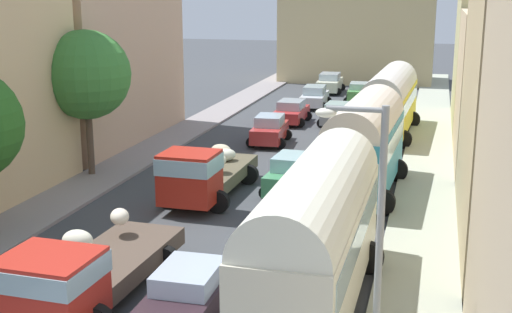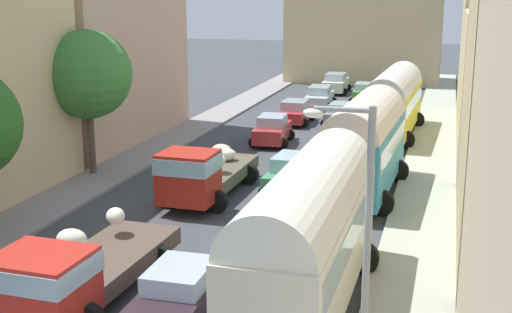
{
  "view_description": "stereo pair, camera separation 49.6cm",
  "coord_description": "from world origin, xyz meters",
  "px_view_note": "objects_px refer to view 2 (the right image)",
  "views": [
    {
      "loc": [
        7.46,
        -9.37,
        8.58
      ],
      "look_at": [
        0.0,
        18.65,
        1.42
      ],
      "focal_mm": 47.97,
      "sensor_mm": 36.0,
      "label": 1
    },
    {
      "loc": [
        7.94,
        -9.24,
        8.58
      ],
      "look_at": [
        0.0,
        18.65,
        1.42
      ],
      "focal_mm": 47.97,
      "sensor_mm": 36.0,
      "label": 2
    }
  ],
  "objects_px": {
    "car_6": "(342,114)",
    "parked_bus_2": "(394,99)",
    "car_5": "(293,175)",
    "car_7": "(364,93)",
    "car_0": "(272,130)",
    "car_3": "(336,83)",
    "car_4": "(181,295)",
    "car_2": "(320,97)",
    "cargo_truck_1": "(202,172)",
    "parked_bus_0": "(309,229)",
    "cargo_truck_0": "(73,270)",
    "parked_bus_1": "(365,141)",
    "car_1": "(295,112)",
    "streetlamp_near": "(359,226)"
  },
  "relations": [
    {
      "from": "car_1",
      "to": "car_4",
      "type": "distance_m",
      "value": 27.75
    },
    {
      "from": "car_1",
      "to": "car_3",
      "type": "height_order",
      "value": "car_3"
    },
    {
      "from": "parked_bus_1",
      "to": "car_7",
      "type": "distance_m",
      "value": 24.26
    },
    {
      "from": "car_2",
      "to": "parked_bus_1",
      "type": "bearing_deg",
      "value": -74.43
    },
    {
      "from": "parked_bus_0",
      "to": "cargo_truck_0",
      "type": "distance_m",
      "value": 6.47
    },
    {
      "from": "car_1",
      "to": "car_6",
      "type": "distance_m",
      "value": 3.03
    },
    {
      "from": "car_1",
      "to": "car_2",
      "type": "xyz_separation_m",
      "value": [
        0.37,
        6.53,
        0.03
      ]
    },
    {
      "from": "parked_bus_0",
      "to": "parked_bus_2",
      "type": "xyz_separation_m",
      "value": [
        0.25,
        23.56,
        -0.12
      ]
    },
    {
      "from": "car_0",
      "to": "car_7",
      "type": "distance_m",
      "value": 15.94
    },
    {
      "from": "car_0",
      "to": "car_2",
      "type": "xyz_separation_m",
      "value": [
        0.29,
        12.76,
        -0.02
      ]
    },
    {
      "from": "car_7",
      "to": "car_0",
      "type": "bearing_deg",
      "value": -101.65
    },
    {
      "from": "car_5",
      "to": "car_7",
      "type": "xyz_separation_m",
      "value": [
        -0.07,
        24.76,
        -0.06
      ]
    },
    {
      "from": "car_3",
      "to": "car_0",
      "type": "bearing_deg",
      "value": -90.67
    },
    {
      "from": "car_4",
      "to": "streetlamp_near",
      "type": "distance_m",
      "value": 5.82
    },
    {
      "from": "car_5",
      "to": "cargo_truck_1",
      "type": "bearing_deg",
      "value": -148.77
    },
    {
      "from": "parked_bus_1",
      "to": "streetlamp_near",
      "type": "xyz_separation_m",
      "value": [
        1.63,
        -14.59,
        1.4
      ]
    },
    {
      "from": "car_4",
      "to": "car_0",
      "type": "bearing_deg",
      "value": 98.21
    },
    {
      "from": "car_1",
      "to": "car_7",
      "type": "relative_size",
      "value": 1.08
    },
    {
      "from": "parked_bus_0",
      "to": "cargo_truck_0",
      "type": "relative_size",
      "value": 1.32
    },
    {
      "from": "car_5",
      "to": "car_7",
      "type": "relative_size",
      "value": 1.04
    },
    {
      "from": "cargo_truck_1",
      "to": "car_7",
      "type": "bearing_deg",
      "value": 83.0
    },
    {
      "from": "cargo_truck_0",
      "to": "car_6",
      "type": "relative_size",
      "value": 1.88
    },
    {
      "from": "parked_bus_2",
      "to": "car_7",
      "type": "height_order",
      "value": "parked_bus_2"
    },
    {
      "from": "parked_bus_0",
      "to": "cargo_truck_1",
      "type": "relative_size",
      "value": 1.32
    },
    {
      "from": "car_6",
      "to": "car_3",
      "type": "bearing_deg",
      "value": 101.01
    },
    {
      "from": "parked_bus_0",
      "to": "parked_bus_2",
      "type": "height_order",
      "value": "parked_bus_0"
    },
    {
      "from": "car_1",
      "to": "car_6",
      "type": "height_order",
      "value": "car_1"
    },
    {
      "from": "cargo_truck_1",
      "to": "car_4",
      "type": "relative_size",
      "value": 1.86
    },
    {
      "from": "cargo_truck_1",
      "to": "car_1",
      "type": "xyz_separation_m",
      "value": [
        -0.02,
        17.42,
        -0.48
      ]
    },
    {
      "from": "parked_bus_1",
      "to": "car_4",
      "type": "xyz_separation_m",
      "value": [
        -3.11,
        -12.91,
        -1.53
      ]
    },
    {
      "from": "car_0",
      "to": "car_4",
      "type": "xyz_separation_m",
      "value": [
        3.08,
        -21.33,
        -0.0
      ]
    },
    {
      "from": "car_1",
      "to": "car_4",
      "type": "height_order",
      "value": "car_4"
    },
    {
      "from": "cargo_truck_0",
      "to": "streetlamp_near",
      "type": "relative_size",
      "value": 1.12
    },
    {
      "from": "parked_bus_2",
      "to": "cargo_truck_1",
      "type": "relative_size",
      "value": 1.41
    },
    {
      "from": "cargo_truck_1",
      "to": "car_3",
      "type": "bearing_deg",
      "value": 89.44
    },
    {
      "from": "car_0",
      "to": "streetlamp_near",
      "type": "xyz_separation_m",
      "value": [
        7.82,
        -23.0,
        2.93
      ]
    },
    {
      "from": "parked_bus_1",
      "to": "cargo_truck_1",
      "type": "relative_size",
      "value": 1.17
    },
    {
      "from": "car_4",
      "to": "car_5",
      "type": "xyz_separation_m",
      "value": [
        0.21,
        12.19,
        0.03
      ]
    },
    {
      "from": "car_0",
      "to": "car_3",
      "type": "height_order",
      "value": "car_3"
    },
    {
      "from": "car_2",
      "to": "car_4",
      "type": "relative_size",
      "value": 1.14
    },
    {
      "from": "parked_bus_1",
      "to": "car_3",
      "type": "height_order",
      "value": "parked_bus_1"
    },
    {
      "from": "car_6",
      "to": "parked_bus_2",
      "type": "bearing_deg",
      "value": -36.0
    },
    {
      "from": "car_5",
      "to": "streetlamp_near",
      "type": "distance_m",
      "value": 14.87
    },
    {
      "from": "car_2",
      "to": "car_7",
      "type": "bearing_deg",
      "value": 44.18
    },
    {
      "from": "cargo_truck_1",
      "to": "streetlamp_near",
      "type": "height_order",
      "value": "streetlamp_near"
    },
    {
      "from": "car_2",
      "to": "car_7",
      "type": "distance_m",
      "value": 4.09
    },
    {
      "from": "cargo_truck_1",
      "to": "car_2",
      "type": "height_order",
      "value": "cargo_truck_1"
    },
    {
      "from": "car_1",
      "to": "car_4",
      "type": "relative_size",
      "value": 1.04
    },
    {
      "from": "parked_bus_0",
      "to": "car_2",
      "type": "bearing_deg",
      "value": 100.16
    },
    {
      "from": "car_0",
      "to": "car_5",
      "type": "height_order",
      "value": "car_5"
    }
  ]
}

